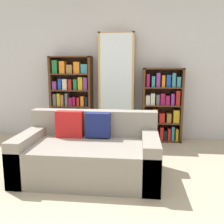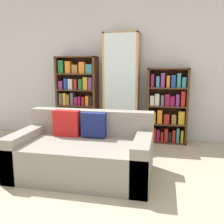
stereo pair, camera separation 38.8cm
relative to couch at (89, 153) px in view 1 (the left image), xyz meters
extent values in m
plane|color=tan|center=(0.09, -0.51, -0.28)|extent=(16.00, 16.00, 0.00)
cube|color=silver|center=(0.09, 1.87, 1.07)|extent=(7.08, 0.06, 2.70)
cube|color=gray|center=(0.00, -0.05, -0.06)|extent=(1.74, 0.99, 0.44)
cube|color=gray|center=(0.00, 0.35, 0.33)|extent=(1.74, 0.20, 0.35)
cube|color=gray|center=(-0.77, -0.05, 0.00)|extent=(0.20, 0.99, 0.56)
cube|color=gray|center=(0.77, -0.05, 0.00)|extent=(0.20, 0.99, 0.56)
cube|color=red|center=(-0.30, 0.19, 0.34)|extent=(0.36, 0.12, 0.36)
cube|color=navy|center=(0.09, 0.19, 0.34)|extent=(0.32, 0.12, 0.32)
cube|color=#4C2D19|center=(-1.04, 1.66, 0.50)|extent=(0.04, 0.32, 1.58)
cube|color=#4C2D19|center=(-0.29, 1.66, 0.50)|extent=(0.04, 0.32, 1.58)
cube|color=#4C2D19|center=(-0.67, 1.66, 1.28)|extent=(0.79, 0.32, 0.02)
cube|color=#4C2D19|center=(-0.67, 1.66, -0.27)|extent=(0.79, 0.32, 0.02)
cube|color=#4C2D19|center=(-0.67, 1.81, 0.50)|extent=(0.79, 0.01, 1.58)
cube|color=#4C2D19|center=(-0.67, 1.66, 0.05)|extent=(0.71, 0.32, 0.02)
cube|color=#4C2D19|center=(-0.67, 1.66, 0.35)|extent=(0.71, 0.32, 0.02)
cube|color=#4C2D19|center=(-0.67, 1.66, 0.66)|extent=(0.71, 0.32, 0.02)
cube|color=#4C2D19|center=(-0.67, 1.66, 0.96)|extent=(0.71, 0.32, 0.02)
cube|color=gold|center=(-0.98, 1.65, -0.15)|extent=(0.05, 0.24, 0.21)
cube|color=gold|center=(-0.91, 1.65, -0.17)|extent=(0.06, 0.24, 0.17)
cube|color=gold|center=(-0.84, 1.65, -0.18)|extent=(0.04, 0.24, 0.16)
cube|color=#AD231E|center=(-0.77, 1.65, -0.15)|extent=(0.06, 0.24, 0.22)
cube|color=gold|center=(-0.70, 1.65, -0.18)|extent=(0.04, 0.24, 0.17)
cube|color=teal|center=(-0.64, 1.65, -0.14)|extent=(0.06, 0.24, 0.24)
cube|color=#AD231E|center=(-0.57, 1.65, -0.17)|extent=(0.05, 0.24, 0.18)
cube|color=#8E1947|center=(-0.50, 1.65, -0.16)|extent=(0.06, 0.24, 0.21)
cube|color=beige|center=(-0.43, 1.65, -0.16)|extent=(0.05, 0.24, 0.20)
cube|color=black|center=(-0.36, 1.65, -0.15)|extent=(0.04, 0.24, 0.22)
cube|color=black|center=(-0.98, 1.65, 0.16)|extent=(0.06, 0.24, 0.20)
cube|color=#AD231E|center=(-0.90, 1.65, 0.16)|extent=(0.06, 0.24, 0.21)
cube|color=#1E4293|center=(-0.82, 1.65, 0.14)|extent=(0.07, 0.24, 0.16)
cube|color=olive|center=(-0.75, 1.65, 0.15)|extent=(0.06, 0.24, 0.18)
cube|color=black|center=(-0.67, 1.65, 0.15)|extent=(0.06, 0.24, 0.18)
cube|color=#1E4293|center=(-0.59, 1.65, 0.16)|extent=(0.06, 0.24, 0.21)
cube|color=teal|center=(-0.51, 1.65, 0.16)|extent=(0.05, 0.24, 0.21)
cube|color=#8E1947|center=(-0.44, 1.65, 0.18)|extent=(0.07, 0.24, 0.24)
cube|color=#5B5B60|center=(-0.36, 1.65, 0.15)|extent=(0.06, 0.24, 0.19)
cube|color=#5B5B60|center=(-0.97, 1.65, 0.48)|extent=(0.06, 0.24, 0.23)
cube|color=gold|center=(-0.90, 1.65, 0.48)|extent=(0.06, 0.24, 0.23)
cube|color=olive|center=(-0.83, 1.65, 0.47)|extent=(0.05, 0.24, 0.21)
cube|color=#5B5B60|center=(-0.74, 1.65, 0.48)|extent=(0.05, 0.24, 0.24)
cube|color=#8E1947|center=(-0.67, 1.65, 0.44)|extent=(0.07, 0.24, 0.16)
cube|color=#8E1947|center=(-0.60, 1.65, 0.45)|extent=(0.05, 0.24, 0.17)
cube|color=#AD231E|center=(-0.52, 1.65, 0.44)|extent=(0.05, 0.24, 0.16)
cube|color=orange|center=(-0.44, 1.65, 0.46)|extent=(0.06, 0.24, 0.19)
cube|color=black|center=(-0.36, 1.65, 0.45)|extent=(0.06, 0.24, 0.18)
cube|color=#7A3384|center=(-0.97, 1.65, 0.75)|extent=(0.08, 0.24, 0.16)
cube|color=#1E4293|center=(-0.86, 1.65, 0.77)|extent=(0.06, 0.24, 0.21)
cube|color=beige|center=(-0.77, 1.65, 0.77)|extent=(0.08, 0.24, 0.20)
cube|color=#AD231E|center=(-0.67, 1.65, 0.77)|extent=(0.06, 0.24, 0.20)
cube|color=#237038|center=(-0.57, 1.65, 0.77)|extent=(0.06, 0.24, 0.20)
cube|color=gold|center=(-0.47, 1.65, 0.79)|extent=(0.09, 0.24, 0.24)
cube|color=#7A3384|center=(-0.37, 1.65, 0.78)|extent=(0.07, 0.24, 0.23)
cube|color=#237038|center=(-0.95, 1.65, 1.10)|extent=(0.09, 0.24, 0.24)
cube|color=orange|center=(-0.81, 1.65, 1.09)|extent=(0.10, 0.24, 0.22)
cube|color=olive|center=(-0.67, 1.65, 1.05)|extent=(0.11, 0.24, 0.16)
cube|color=orange|center=(-0.53, 1.65, 1.08)|extent=(0.11, 0.24, 0.21)
cube|color=teal|center=(-0.39, 1.65, 1.06)|extent=(0.12, 0.24, 0.17)
cube|color=tan|center=(-0.09, 1.64, 0.71)|extent=(0.04, 0.36, 1.99)
cube|color=tan|center=(0.51, 1.64, 0.71)|extent=(0.04, 0.36, 1.99)
cube|color=tan|center=(0.21, 1.64, 1.69)|extent=(0.64, 0.36, 0.02)
cube|color=tan|center=(0.21, 1.64, -0.27)|extent=(0.64, 0.36, 0.02)
cube|color=tan|center=(0.21, 1.81, 0.71)|extent=(0.64, 0.01, 1.99)
cube|color=silver|center=(0.21, 1.46, 0.71)|extent=(0.56, 0.01, 1.96)
cube|color=tan|center=(0.21, 1.64, 0.06)|extent=(0.56, 0.32, 0.02)
cube|color=tan|center=(0.21, 1.64, 0.39)|extent=(0.56, 0.32, 0.02)
cube|color=tan|center=(0.21, 1.64, 0.71)|extent=(0.56, 0.32, 0.02)
cube|color=tan|center=(0.21, 1.64, 1.03)|extent=(0.56, 0.32, 0.02)
cube|color=tan|center=(0.21, 1.64, 1.35)|extent=(0.56, 0.32, 0.02)
cylinder|color=silver|center=(-0.01, 1.64, -0.22)|extent=(0.01, 0.01, 0.08)
cone|color=silver|center=(-0.01, 1.64, -0.12)|extent=(0.06, 0.06, 0.10)
cylinder|color=silver|center=(0.08, 1.64, -0.22)|extent=(0.01, 0.01, 0.08)
cone|color=silver|center=(0.08, 1.64, -0.12)|extent=(0.06, 0.06, 0.10)
cylinder|color=silver|center=(0.16, 1.65, -0.22)|extent=(0.01, 0.01, 0.08)
cone|color=silver|center=(0.16, 1.65, -0.12)|extent=(0.06, 0.06, 0.10)
cylinder|color=silver|center=(0.25, 1.62, -0.22)|extent=(0.01, 0.01, 0.08)
cone|color=silver|center=(0.25, 1.62, -0.12)|extent=(0.06, 0.06, 0.10)
cylinder|color=silver|center=(0.34, 1.64, -0.22)|extent=(0.01, 0.01, 0.08)
cone|color=silver|center=(0.34, 1.64, -0.12)|extent=(0.06, 0.06, 0.10)
cylinder|color=silver|center=(0.43, 1.63, -0.22)|extent=(0.01, 0.01, 0.08)
cone|color=silver|center=(0.43, 1.63, -0.12)|extent=(0.06, 0.06, 0.10)
cylinder|color=silver|center=(-0.01, 1.63, 0.12)|extent=(0.01, 0.01, 0.09)
cone|color=silver|center=(-0.01, 1.63, 0.22)|extent=(0.06, 0.06, 0.11)
cylinder|color=silver|center=(0.08, 1.66, 0.12)|extent=(0.01, 0.01, 0.09)
cone|color=silver|center=(0.08, 1.66, 0.22)|extent=(0.06, 0.06, 0.11)
cylinder|color=silver|center=(0.16, 1.63, 0.12)|extent=(0.01, 0.01, 0.09)
cone|color=silver|center=(0.16, 1.63, 0.22)|extent=(0.06, 0.06, 0.11)
cylinder|color=silver|center=(0.25, 1.63, 0.12)|extent=(0.01, 0.01, 0.09)
cone|color=silver|center=(0.25, 1.63, 0.22)|extent=(0.06, 0.06, 0.11)
cylinder|color=silver|center=(0.34, 1.64, 0.12)|extent=(0.01, 0.01, 0.09)
cone|color=silver|center=(0.34, 1.64, 0.22)|extent=(0.06, 0.06, 0.11)
cylinder|color=silver|center=(0.43, 1.65, 0.12)|extent=(0.01, 0.01, 0.09)
cone|color=silver|center=(0.43, 1.65, 0.22)|extent=(0.06, 0.06, 0.11)
cylinder|color=silver|center=(0.00, 1.64, 0.43)|extent=(0.01, 0.01, 0.07)
cone|color=silver|center=(0.00, 1.64, 0.51)|extent=(0.07, 0.07, 0.09)
cylinder|color=silver|center=(0.10, 1.63, 0.43)|extent=(0.01, 0.01, 0.07)
cone|color=silver|center=(0.10, 1.63, 0.51)|extent=(0.07, 0.07, 0.09)
cylinder|color=silver|center=(0.21, 1.63, 0.43)|extent=(0.01, 0.01, 0.07)
cone|color=silver|center=(0.21, 1.63, 0.51)|extent=(0.07, 0.07, 0.09)
cylinder|color=silver|center=(0.31, 1.63, 0.43)|extent=(0.01, 0.01, 0.07)
cone|color=silver|center=(0.31, 1.63, 0.51)|extent=(0.07, 0.07, 0.09)
cylinder|color=silver|center=(0.42, 1.65, 0.43)|extent=(0.01, 0.01, 0.07)
cone|color=silver|center=(0.42, 1.65, 0.51)|extent=(0.07, 0.07, 0.09)
cylinder|color=silver|center=(0.00, 1.66, 0.76)|extent=(0.01, 0.01, 0.07)
cone|color=silver|center=(0.00, 1.66, 0.84)|extent=(0.07, 0.07, 0.09)
cylinder|color=silver|center=(0.10, 1.65, 0.76)|extent=(0.01, 0.01, 0.07)
cone|color=silver|center=(0.10, 1.65, 0.84)|extent=(0.07, 0.07, 0.09)
cylinder|color=silver|center=(0.21, 1.64, 0.76)|extent=(0.01, 0.01, 0.07)
cone|color=silver|center=(0.21, 1.64, 0.84)|extent=(0.07, 0.07, 0.09)
cylinder|color=silver|center=(0.31, 1.65, 0.76)|extent=(0.01, 0.01, 0.07)
cone|color=silver|center=(0.31, 1.65, 0.84)|extent=(0.07, 0.07, 0.09)
cylinder|color=silver|center=(0.42, 1.64, 0.76)|extent=(0.01, 0.01, 0.07)
cone|color=silver|center=(0.42, 1.64, 0.84)|extent=(0.07, 0.07, 0.09)
cylinder|color=silver|center=(-0.01, 1.65, 1.08)|extent=(0.01, 0.01, 0.08)
cone|color=silver|center=(-0.01, 1.65, 1.17)|extent=(0.06, 0.06, 0.09)
cylinder|color=silver|center=(0.08, 1.64, 1.08)|extent=(0.01, 0.01, 0.08)
cone|color=silver|center=(0.08, 1.64, 1.17)|extent=(0.06, 0.06, 0.09)
cylinder|color=silver|center=(0.16, 1.63, 1.08)|extent=(0.01, 0.01, 0.08)
cone|color=silver|center=(0.16, 1.63, 1.17)|extent=(0.06, 0.06, 0.09)
cylinder|color=silver|center=(0.25, 1.65, 1.08)|extent=(0.01, 0.01, 0.08)
cone|color=silver|center=(0.25, 1.65, 1.17)|extent=(0.06, 0.06, 0.09)
cylinder|color=silver|center=(0.34, 1.63, 1.08)|extent=(0.01, 0.01, 0.08)
cone|color=silver|center=(0.34, 1.63, 1.17)|extent=(0.06, 0.06, 0.09)
cylinder|color=silver|center=(0.43, 1.62, 1.08)|extent=(0.01, 0.01, 0.08)
cone|color=silver|center=(0.43, 1.62, 1.17)|extent=(0.06, 0.06, 0.09)
cylinder|color=silver|center=(0.01, 1.63, 1.40)|extent=(0.01, 0.01, 0.07)
cone|color=silver|center=(0.01, 1.63, 1.49)|extent=(0.09, 0.09, 0.09)
cylinder|color=silver|center=(0.14, 1.64, 1.40)|extent=(0.01, 0.01, 0.07)
cone|color=silver|center=(0.14, 1.64, 1.49)|extent=(0.09, 0.09, 0.09)
cylinder|color=silver|center=(0.27, 1.65, 1.40)|extent=(0.01, 0.01, 0.07)
cone|color=silver|center=(0.27, 1.65, 1.49)|extent=(0.09, 0.09, 0.09)
cylinder|color=silver|center=(0.40, 1.63, 1.40)|extent=(0.01, 0.01, 0.07)
cone|color=silver|center=(0.40, 1.63, 1.49)|extent=(0.09, 0.09, 0.09)
cube|color=#4C2D19|center=(0.71, 1.66, 0.40)|extent=(0.04, 0.32, 1.36)
cube|color=#4C2D19|center=(1.40, 1.66, 0.40)|extent=(0.04, 0.32, 1.36)
cube|color=#4C2D19|center=(1.05, 1.66, 1.07)|extent=(0.73, 0.32, 0.02)
cube|color=#4C2D19|center=(1.05, 1.66, -0.27)|extent=(0.73, 0.32, 0.02)
cube|color=#4C2D19|center=(1.05, 1.81, 0.40)|extent=(0.73, 0.01, 1.36)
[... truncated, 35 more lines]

